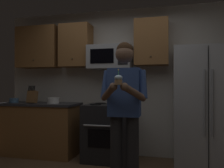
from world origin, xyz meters
name	(u,v)px	position (x,y,z in m)	size (l,w,h in m)	color
wall_back	(122,82)	(0.00, 1.75, 1.30)	(4.40, 0.10, 2.60)	beige
oven_range	(108,132)	(-0.15, 1.36, 0.46)	(0.76, 0.70, 0.93)	black
microwave	(110,57)	(-0.15, 1.48, 1.72)	(0.74, 0.41, 0.40)	#9EA0A5
refrigerator	(205,108)	(1.35, 1.32, 0.90)	(0.90, 0.75, 1.80)	#B7BABF
cabinet_row_upper	(80,46)	(-0.72, 1.53, 1.95)	(2.78, 0.36, 0.76)	brown
counter_left	(39,128)	(-1.45, 1.38, 0.46)	(1.44, 0.66, 0.92)	brown
knife_block	(32,97)	(-1.56, 1.33, 1.04)	(0.16, 0.15, 0.32)	brown
bowl_large_white	(53,100)	(-1.14, 1.33, 0.97)	(0.22, 0.22, 0.10)	white
bowl_small_colored	(14,100)	(-1.95, 1.35, 0.96)	(0.17, 0.17, 0.08)	#4C7299
person	(124,105)	(0.31, 0.37, 1.00)	(0.60, 0.48, 1.76)	#262628
cupcake	(118,80)	(0.31, 0.04, 1.29)	(0.09, 0.09, 0.17)	#A87F56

